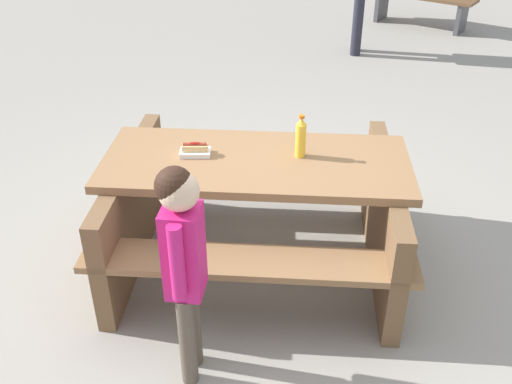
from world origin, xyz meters
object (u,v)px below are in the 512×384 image
Objects in this scene: soda_bottle at (301,137)px; hotdog_tray at (195,150)px; picnic_table at (256,203)px; child_in_coat at (183,252)px.

soda_bottle is 1.27× the size of hotdog_tray.
picnic_table is 1.77× the size of child_in_coat.
hotdog_tray is at bearing -67.40° from child_in_coat.
hotdog_tray is 0.17× the size of child_in_coat.
picnic_table is at bearing 29.46° from soda_bottle.
picnic_table is 8.07× the size of soda_bottle.
picnic_table is 10.23× the size of hotdog_tray.
soda_bottle reaches higher than hotdog_tray.
child_in_coat reaches higher than hotdog_tray.
picnic_table is 0.50m from hotdog_tray.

